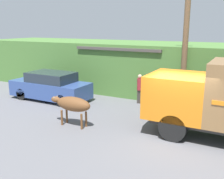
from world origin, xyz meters
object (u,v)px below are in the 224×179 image
object	(u,v)px
parked_suv	(50,86)
pedestrian_on_hill	(140,87)
brown_cow	(73,104)
utility_pole	(186,38)

from	to	relation	value
parked_suv	pedestrian_on_hill	xyz separation A→B (m)	(4.77, 1.73, 0.12)
parked_suv	brown_cow	bearing A→B (deg)	-36.54
brown_cow	utility_pole	bearing A→B (deg)	51.67
parked_suv	utility_pole	size ratio (longest dim) A/B	0.68
utility_pole	pedestrian_on_hill	bearing A→B (deg)	-172.96
parked_suv	utility_pole	xyz separation A→B (m)	(7.00, 2.00, 2.78)
brown_cow	parked_suv	bearing A→B (deg)	140.73
pedestrian_on_hill	utility_pole	distance (m)	3.48
parked_suv	pedestrian_on_hill	bearing A→B (deg)	20.64
brown_cow	parked_suv	world-z (taller)	parked_suv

